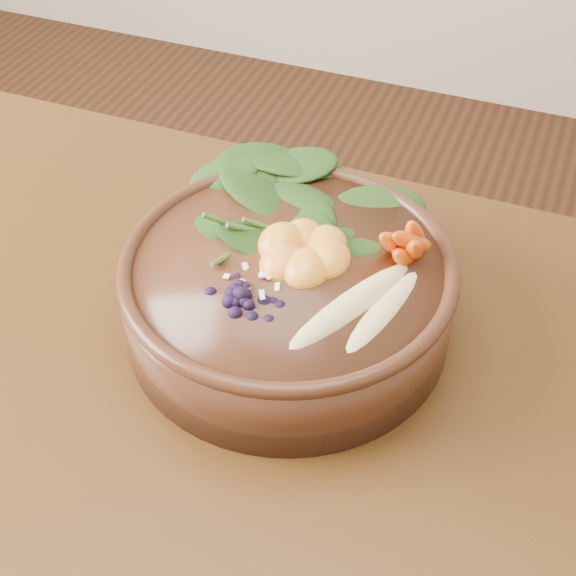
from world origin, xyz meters
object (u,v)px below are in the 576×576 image
dining_table (172,505)px  carrot_cluster (397,210)px  blueberry_pile (239,282)px  mandarin_cluster (304,239)px  stoneware_bowl (288,296)px  banana_halves (368,295)px  kale_heap (297,190)px

dining_table → carrot_cluster: 0.34m
blueberry_pile → dining_table: bearing=-104.4°
mandarin_cluster → stoneware_bowl: bearing=-118.2°
blueberry_pile → mandarin_cluster: bearing=68.9°
banana_halves → kale_heap: bearing=156.5°
kale_heap → blueberry_pile: (-0.00, -0.14, -0.00)m
kale_heap → banana_halves: 0.15m
kale_heap → blueberry_pile: kale_heap is taller
dining_table → mandarin_cluster: bearing=72.8°
carrot_cluster → blueberry_pile: size_ratio=0.60×
dining_table → kale_heap: kale_heap is taller
blueberry_pile → kale_heap: bearing=90.0°
dining_table → stoneware_bowl: size_ratio=5.16×
banana_halves → blueberry_pile: (-0.11, -0.03, 0.01)m
mandarin_cluster → blueberry_pile: bearing=-111.1°
stoneware_bowl → banana_halves: size_ratio=1.90×
dining_table → stoneware_bowl: bearing=74.0°
kale_heap → blueberry_pile: 0.14m
dining_table → carrot_cluster: carrot_cluster is taller
carrot_cluster → blueberry_pile: (-0.10, -0.12, -0.02)m
dining_table → kale_heap: (0.03, 0.25, 0.20)m
kale_heap → banana_halves: kale_heap is taller
carrot_cluster → banana_halves: size_ratio=0.52×
kale_heap → blueberry_pile: size_ratio=1.42×
stoneware_bowl → blueberry_pile: (-0.02, -0.06, 0.06)m
banana_halves → blueberry_pile: 0.11m
carrot_cluster → blueberry_pile: bearing=-109.5°
kale_heap → mandarin_cluster: bearing=-63.6°
dining_table → banana_halves: banana_halves is taller
blueberry_pile → stoneware_bowl: bearing=71.0°
kale_heap → carrot_cluster: bearing=-11.3°
stoneware_bowl → mandarin_cluster: bearing=61.8°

